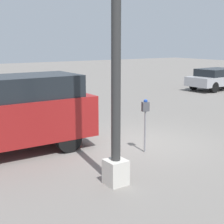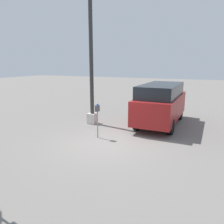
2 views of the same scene
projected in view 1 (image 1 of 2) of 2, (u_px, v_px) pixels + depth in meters
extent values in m
plane|color=slate|center=(142.00, 143.00, 10.42)|extent=(80.00, 80.00, 0.00)
cylinder|color=gray|center=(145.00, 132.00, 9.50)|extent=(0.05, 0.05, 1.17)
cube|color=#47474C|center=(145.00, 107.00, 9.36)|extent=(0.22, 0.15, 0.26)
sphere|color=navy|center=(146.00, 101.00, 9.32)|extent=(0.11, 0.11, 0.11)
cube|color=beige|center=(116.00, 172.00, 7.41)|extent=(0.44, 0.44, 0.55)
cylinder|color=#2D2D2D|center=(116.00, 14.00, 6.74)|extent=(0.20, 0.20, 6.03)
cube|color=maroon|center=(5.00, 121.00, 9.26)|extent=(4.82, 1.84, 1.16)
cube|color=black|center=(8.00, 88.00, 9.15)|extent=(3.85, 1.69, 0.61)
cylinder|color=black|center=(69.00, 139.00, 9.54)|extent=(0.73, 0.22, 0.73)
cylinder|color=black|center=(46.00, 128.00, 10.85)|extent=(0.73, 0.22, 0.73)
cube|color=#9E9EA3|center=(217.00, 80.00, 21.88)|extent=(4.48, 2.01, 0.56)
cube|color=black|center=(216.00, 72.00, 21.64)|extent=(2.50, 1.75, 0.46)
cylinder|color=black|center=(220.00, 82.00, 23.34)|extent=(0.67, 0.25, 0.65)
cylinder|color=black|center=(194.00, 85.00, 21.73)|extent=(0.67, 0.25, 0.65)
cylinder|color=black|center=(214.00, 87.00, 20.53)|extent=(0.67, 0.25, 0.65)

